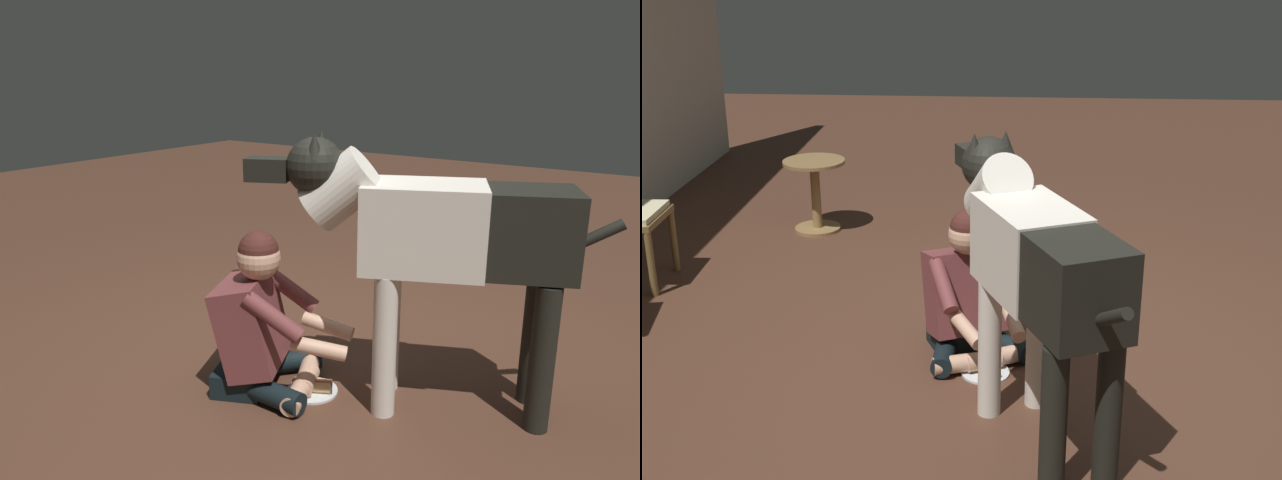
# 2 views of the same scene
# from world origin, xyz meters

# --- Properties ---
(ground_plane) EXTENTS (14.78, 14.78, 0.00)m
(ground_plane) POSITION_xyz_m (0.00, 0.00, 0.00)
(ground_plane) COLOR #4E2F22
(person_sitting_on_floor) EXTENTS (0.73, 0.62, 0.81)m
(person_sitting_on_floor) POSITION_xyz_m (0.00, 0.36, 0.33)
(person_sitting_on_floor) COLOR black
(person_sitting_on_floor) RESTS_ON ground
(large_dog) EXTENTS (1.52, 0.78, 1.28)m
(large_dog) POSITION_xyz_m (-0.74, 0.04, 0.83)
(large_dog) COLOR silver
(large_dog) RESTS_ON ground
(hot_dog_on_plate) EXTENTS (0.25, 0.25, 0.06)m
(hot_dog_on_plate) POSITION_xyz_m (-0.23, 0.26, 0.02)
(hot_dog_on_plate) COLOR silver
(hot_dog_on_plate) RESTS_ON ground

